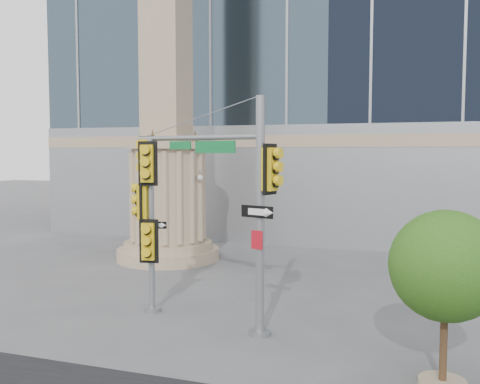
% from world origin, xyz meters
% --- Properties ---
extents(ground, '(120.00, 120.00, 0.00)m').
position_xyz_m(ground, '(0.00, 0.00, 0.00)').
color(ground, '#545456').
rests_on(ground, ground).
extents(monument, '(4.40, 4.40, 16.60)m').
position_xyz_m(monument, '(-6.00, 9.00, 5.52)').
color(monument, tan).
rests_on(monument, ground).
extents(main_signal_pole, '(4.58, 1.70, 6.06)m').
position_xyz_m(main_signal_pole, '(-0.50, 1.39, 3.76)').
color(main_signal_pole, slate).
rests_on(main_signal_pole, ground).
extents(secondary_signal_pole, '(0.92, 0.67, 5.05)m').
position_xyz_m(secondary_signal_pole, '(-3.05, 1.88, 2.97)').
color(secondary_signal_pole, slate).
rests_on(secondary_signal_pole, ground).
extents(street_tree, '(2.27, 2.22, 3.54)m').
position_xyz_m(street_tree, '(4.92, -0.51, 2.33)').
color(street_tree, tan).
rests_on(street_tree, ground).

